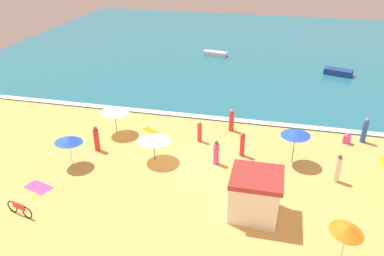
{
  "coord_description": "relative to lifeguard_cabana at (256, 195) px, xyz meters",
  "views": [
    {
      "loc": [
        4.57,
        -21.68,
        13.61
      ],
      "look_at": [
        -1.17,
        2.79,
        0.8
      ],
      "focal_mm": 36.51,
      "sensor_mm": 36.0,
      "label": 1
    }
  ],
  "objects": [
    {
      "name": "beach_umbrella_4",
      "position": [
        1.95,
        5.83,
        0.87
      ],
      "size": [
        2.34,
        2.33,
        2.34
      ],
      "color": "#4C3823",
      "rests_on": "ground_plane"
    },
    {
      "name": "beach_towel_1",
      "position": [
        -8.41,
        7.83,
        -1.25
      ],
      "size": [
        1.69,
        1.48,
        0.01
      ],
      "color": "orange",
      "rests_on": "ground_plane"
    },
    {
      "name": "wave_breaker_foam",
      "position": [
        -4.03,
        11.1,
        -1.16
      ],
      "size": [
        57.0,
        0.7,
        0.01
      ],
      "primitive_type": "cube",
      "color": "white",
      "rests_on": "ocean_water"
    },
    {
      "name": "beach_umbrella_0",
      "position": [
        -6.9,
        4.08,
        0.39
      ],
      "size": [
        2.47,
        2.49,
        1.92
      ],
      "color": "#4C3823",
      "rests_on": "ground_plane"
    },
    {
      "name": "beach_umbrella_3",
      "position": [
        4.18,
        -2.43,
        0.62
      ],
      "size": [
        2.14,
        2.12,
        2.19
      ],
      "color": "silver",
      "rests_on": "ground_plane"
    },
    {
      "name": "beach_umbrella_2",
      "position": [
        -10.87,
        7.06,
        0.63
      ],
      "size": [
        2.93,
        2.92,
        2.15
      ],
      "color": "#4C3823",
      "rests_on": "ground_plane"
    },
    {
      "name": "beachgoer_3",
      "position": [
        6.85,
        9.77,
        -0.38
      ],
      "size": [
        0.43,
        0.43,
        1.89
      ],
      "color": "blue",
      "rests_on": "ground_plane"
    },
    {
      "name": "beachgoer_4",
      "position": [
        5.72,
        9.33,
        -0.91
      ],
      "size": [
        0.57,
        0.57,
        0.83
      ],
      "color": "#D84CA5",
      "rests_on": "ground_plane"
    },
    {
      "name": "beachgoer_6",
      "position": [
        -2.59,
        9.42,
        -0.45
      ],
      "size": [
        0.47,
        0.47,
        1.75
      ],
      "color": "red",
      "rests_on": "ground_plane"
    },
    {
      "name": "small_boat_1",
      "position": [
        6.52,
        24.29,
        -0.86
      ],
      "size": [
        3.01,
        1.96,
        0.6
      ],
      "color": "navy",
      "rests_on": "ocean_water"
    },
    {
      "name": "small_boat_0",
      "position": [
        -7.16,
        28.21,
        -0.9
      ],
      "size": [
        2.93,
        1.43,
        0.51
      ],
      "color": "white",
      "rests_on": "ocean_water"
    },
    {
      "name": "beach_towel_0",
      "position": [
        -12.65,
        -0.49,
        -1.25
      ],
      "size": [
        1.77,
        1.3,
        0.01
      ],
      "color": "#D84CA5",
      "rests_on": "ground_plane"
    },
    {
      "name": "beachgoer_1",
      "position": [
        4.53,
        4.21,
        -0.39
      ],
      "size": [
        0.38,
        0.38,
        1.84
      ],
      "color": "white",
      "rests_on": "ground_plane"
    },
    {
      "name": "beachgoer_5",
      "position": [
        -1.36,
        5.92,
        -0.39
      ],
      "size": [
        0.44,
        0.44,
        1.83
      ],
      "color": "red",
      "rests_on": "ground_plane"
    },
    {
      "name": "beach_umbrella_5",
      "position": [
        -11.95,
        2.3,
        0.57
      ],
      "size": [
        2.47,
        2.47,
        2.09
      ],
      "color": "silver",
      "rests_on": "ground_plane"
    },
    {
      "name": "beachgoer_2",
      "position": [
        -2.88,
        4.51,
        -0.47
      ],
      "size": [
        0.45,
        0.45,
        1.7
      ],
      "color": "#D84CA5",
      "rests_on": "ground_plane"
    },
    {
      "name": "ocean_water",
      "position": [
        -4.03,
        32.8,
        -1.21
      ],
      "size": [
        60.0,
        44.0,
        0.1
      ],
      "primitive_type": "cube",
      "color": "teal",
      "rests_on": "ground_plane"
    },
    {
      "name": "beachgoer_0",
      "position": [
        -4.56,
        7.23,
        -0.5
      ],
      "size": [
        0.44,
        0.44,
        1.61
      ],
      "color": "red",
      "rests_on": "ground_plane"
    },
    {
      "name": "parked_bicycle",
      "position": [
        -12.16,
        -2.91,
        -0.88
      ],
      "size": [
        1.78,
        0.49,
        0.76
      ],
      "color": "black",
      "rests_on": "ground_plane"
    },
    {
      "name": "beachgoer_7",
      "position": [
        -11.15,
        4.38,
        -0.41
      ],
      "size": [
        0.43,
        0.43,
        1.81
      ],
      "color": "red",
      "rests_on": "ground_plane"
    },
    {
      "name": "ground_plane",
      "position": [
        -4.03,
        4.8,
        -1.26
      ],
      "size": [
        60.0,
        60.0,
        0.0
      ],
      "primitive_type": "plane",
      "color": "#EDBC60"
    },
    {
      "name": "lifeguard_cabana",
      "position": [
        0.0,
        0.0,
        0.0
      ],
      "size": [
        2.68,
        2.6,
        2.48
      ],
      "color": "white",
      "rests_on": "ground_plane"
    }
  ]
}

